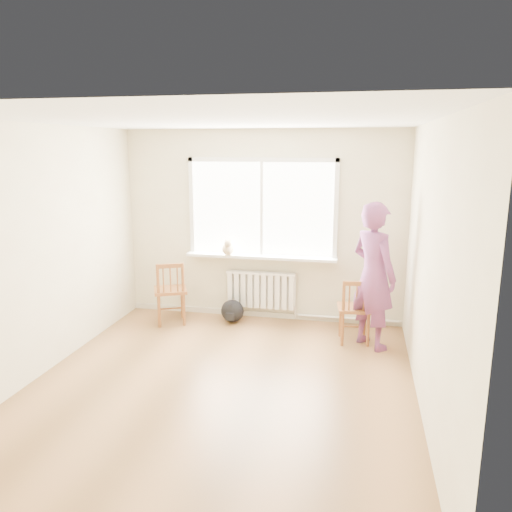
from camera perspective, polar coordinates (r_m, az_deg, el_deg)
The scene contains 13 objects.
floor at distance 5.42m, azimuth -4.11°, elevation -14.62°, with size 4.50×4.50×0.00m, color #99693E.
ceiling at distance 4.83m, azimuth -4.62°, elevation 15.23°, with size 4.50×4.50×0.00m, color white.
back_wall at distance 7.10m, azimuth 0.73°, elevation 3.43°, with size 4.00×0.01×2.70m, color beige.
window at distance 7.03m, azimuth 0.70°, elevation 5.91°, with size 2.12×0.05×1.42m.
windowsill at distance 7.07m, azimuth 0.55°, elevation -0.07°, with size 2.15×0.22×0.04m, color white.
radiator at distance 7.21m, azimuth 0.57°, elevation -3.84°, with size 1.00×0.12×0.55m.
heating_pipe at distance 7.22m, azimuth 10.45°, elevation -7.02°, with size 0.04×0.04×1.40m, color silver.
baseboard at distance 7.40m, azimuth 0.68°, elevation -6.65°, with size 4.00×0.03×0.08m, color beige.
chair_left at distance 7.11m, azimuth -9.74°, elevation -4.14°, with size 0.58×0.57×0.90m.
chair_right at distance 6.47m, azimuth 11.24°, elevation -6.16°, with size 0.46×0.45×0.84m.
person at distance 6.27m, azimuth 13.28°, elevation -2.20°, with size 0.66×0.44×1.82m, color #AD3957.
cat at distance 7.07m, azimuth -3.20°, elevation 0.94°, with size 0.22×0.38×0.26m.
backpack at distance 7.16m, azimuth -2.71°, elevation -6.30°, with size 0.33×0.25×0.33m, color black.
Camera 1 is at (1.36, -4.63, 2.46)m, focal length 35.00 mm.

